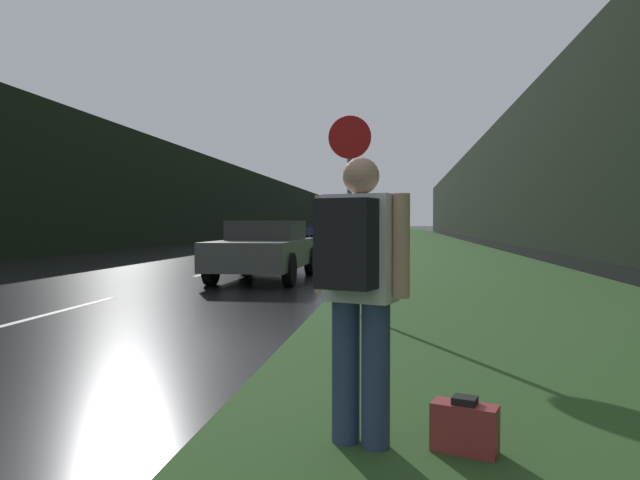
% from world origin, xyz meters
% --- Properties ---
extents(grass_verge, '(6.00, 240.00, 0.02)m').
position_xyz_m(grass_verge, '(6.75, 40.00, 0.01)').
color(grass_verge, '#2D5123').
rests_on(grass_verge, ground_plane).
extents(lane_stripe_b, '(0.12, 3.00, 0.01)m').
position_xyz_m(lane_stripe_b, '(0.00, 7.71, 0.00)').
color(lane_stripe_b, silver).
rests_on(lane_stripe_b, ground_plane).
extents(lane_stripe_c, '(0.12, 3.00, 0.01)m').
position_xyz_m(lane_stripe_c, '(0.00, 14.71, 0.00)').
color(lane_stripe_c, silver).
rests_on(lane_stripe_c, ground_plane).
extents(lane_stripe_d, '(0.12, 3.00, 0.01)m').
position_xyz_m(lane_stripe_d, '(0.00, 21.71, 0.00)').
color(lane_stripe_d, silver).
rests_on(lane_stripe_d, ground_plane).
extents(treeline_far_side, '(2.00, 140.00, 6.20)m').
position_xyz_m(treeline_far_side, '(-9.75, 50.00, 3.10)').
color(treeline_far_side, black).
rests_on(treeline_far_side, ground_plane).
extents(treeline_near_side, '(2.00, 140.00, 8.59)m').
position_xyz_m(treeline_near_side, '(12.75, 50.00, 4.30)').
color(treeline_near_side, black).
rests_on(treeline_near_side, ground_plane).
extents(stop_sign, '(0.61, 0.07, 2.84)m').
position_xyz_m(stop_sign, '(4.26, 8.04, 1.69)').
color(stop_sign, slate).
rests_on(stop_sign, ground_plane).
extents(hitchhiker_with_backpack, '(0.56, 0.49, 1.68)m').
position_xyz_m(hitchhiker_with_backpack, '(4.74, 3.12, 0.96)').
color(hitchhiker_with_backpack, navy).
rests_on(hitchhiker_with_backpack, ground_plane).
extents(suitcase, '(0.39, 0.27, 0.33)m').
position_xyz_m(suitcase, '(5.34, 3.12, 0.15)').
color(suitcase, '#9E3333').
rests_on(suitcase, ground_plane).
extents(car_passing_near, '(1.88, 4.44, 1.37)m').
position_xyz_m(car_passing_near, '(1.87, 12.84, 0.71)').
color(car_passing_near, '#4C514C').
rests_on(car_passing_near, ground_plane).
extents(car_passing_far, '(1.93, 4.29, 1.39)m').
position_xyz_m(car_passing_far, '(1.87, 38.82, 0.70)').
color(car_passing_far, '#4C514C').
rests_on(car_passing_far, ground_plane).
extents(car_oncoming, '(1.99, 4.03, 1.34)m').
position_xyz_m(car_oncoming, '(-1.87, 48.38, 0.70)').
color(car_oncoming, '#2D3856').
rests_on(car_oncoming, ground_plane).
extents(delivery_truck, '(2.54, 8.53, 3.27)m').
position_xyz_m(delivery_truck, '(-1.87, 75.01, 1.74)').
color(delivery_truck, black).
rests_on(delivery_truck, ground_plane).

